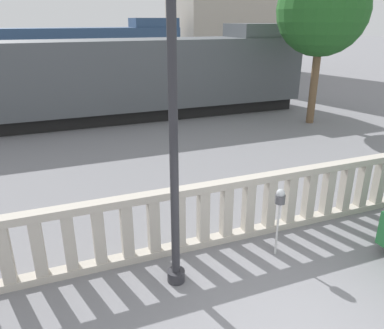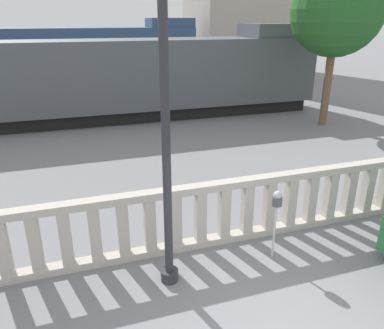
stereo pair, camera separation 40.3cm
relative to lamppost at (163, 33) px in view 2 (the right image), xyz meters
The scene contains 5 objects.
balustrade 3.63m from the lamppost, 37.23° to the left, with size 15.86×0.24×1.31m.
lamppost is the anchor object (origin of this frame).
parking_meter 3.54m from the lamppost, ahead, with size 0.18×0.18×1.36m.
train_near 12.13m from the lamppost, 106.81° to the left, with size 27.02×2.61×3.99m.
tree_left 11.84m from the lamppost, 41.58° to the left, with size 3.58×3.58×6.32m.
Camera 2 is at (-2.38, -3.29, 4.18)m, focal length 35.00 mm.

